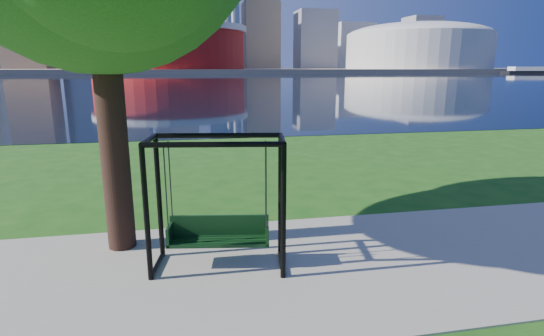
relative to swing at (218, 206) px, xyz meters
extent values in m
plane|color=#1E5114|center=(0.60, 0.26, -1.00)|extent=(900.00, 900.00, 0.00)
cube|color=#9E937F|center=(0.60, -0.24, -0.99)|extent=(120.00, 4.00, 0.03)
cube|color=black|center=(0.60, 102.26, -0.99)|extent=(900.00, 180.00, 0.02)
cube|color=#937F60|center=(0.60, 306.26, 0.00)|extent=(900.00, 228.00, 2.00)
cylinder|color=maroon|center=(-9.40, 235.26, 12.00)|extent=(80.00, 80.00, 22.00)
cylinder|color=silver|center=(-9.40, 235.26, 21.50)|extent=(83.00, 83.00, 3.00)
cylinder|color=silver|center=(23.51, 254.26, 17.00)|extent=(2.00, 2.00, 32.00)
cylinder|color=silver|center=(-42.31, 254.26, 17.00)|extent=(2.00, 2.00, 32.00)
cylinder|color=silver|center=(-42.31, 216.26, 17.00)|extent=(2.00, 2.00, 32.00)
cylinder|color=silver|center=(23.51, 216.26, 17.00)|extent=(2.00, 2.00, 32.00)
cylinder|color=beige|center=(135.60, 235.26, 11.00)|extent=(84.00, 84.00, 20.00)
ellipsoid|color=beige|center=(135.60, 235.26, 20.00)|extent=(84.00, 84.00, 15.12)
cube|color=gray|center=(-39.40, 305.26, 37.00)|extent=(24.00, 24.00, 72.00)
cube|color=silver|center=(-9.40, 335.26, 41.00)|extent=(32.00, 28.00, 80.00)
cube|color=slate|center=(25.60, 310.26, 30.00)|extent=(22.00, 22.00, 58.00)
cube|color=#998466|center=(55.60, 325.26, 25.00)|extent=(26.00, 26.00, 48.00)
cube|color=gray|center=(95.60, 315.26, 22.00)|extent=(28.00, 24.00, 42.00)
cube|color=silver|center=(135.60, 340.26, 19.00)|extent=(30.00, 26.00, 36.00)
cube|color=gray|center=(185.60, 320.26, 21.00)|extent=(24.00, 24.00, 40.00)
cube|color=#998466|center=(225.60, 335.26, 17.00)|extent=(26.00, 26.00, 32.00)
cylinder|color=black|center=(-1.03, -0.26, 0.01)|extent=(0.09, 0.09, 2.03)
cylinder|color=black|center=(0.89, -0.57, 0.01)|extent=(0.09, 0.09, 2.03)
cylinder|color=black|center=(-0.90, 0.52, 0.01)|extent=(0.09, 0.09, 2.03)
cylinder|color=black|center=(1.02, 0.21, 0.01)|extent=(0.09, 0.09, 2.03)
cylinder|color=black|center=(-0.07, -0.42, 1.03)|extent=(1.93, 0.39, 0.08)
cylinder|color=black|center=(0.06, 0.37, 1.03)|extent=(1.93, 0.39, 0.08)
cylinder|color=black|center=(-0.96, 0.13, 1.03)|extent=(0.21, 0.80, 0.08)
cylinder|color=black|center=(-0.96, 0.13, -0.93)|extent=(0.19, 0.79, 0.06)
cylinder|color=black|center=(0.95, -0.18, 1.03)|extent=(0.21, 0.80, 0.08)
cylinder|color=black|center=(0.95, -0.18, -0.93)|extent=(0.19, 0.79, 0.06)
cube|color=black|center=(0.00, -0.02, -0.56)|extent=(1.59, 0.64, 0.05)
cube|color=black|center=(0.02, 0.15, -0.37)|extent=(1.53, 0.29, 0.34)
cube|color=black|center=(-0.74, 0.09, -0.44)|extent=(0.11, 0.40, 0.30)
cube|color=black|center=(0.73, -0.14, -0.44)|extent=(0.11, 0.40, 0.30)
cylinder|color=#2E2E32|center=(-0.75, -0.07, 0.35)|extent=(0.02, 0.02, 1.28)
cylinder|color=#2E2E32|center=(0.69, -0.30, 0.35)|extent=(0.02, 0.02, 1.28)
cylinder|color=#2E2E32|center=(-0.70, 0.25, 0.35)|extent=(0.02, 0.02, 1.28)
cylinder|color=#2E2E32|center=(0.74, 0.02, 0.35)|extent=(0.02, 0.02, 1.28)
cylinder|color=black|center=(-1.60, 1.06, 1.30)|extent=(0.46, 0.46, 4.60)
cube|color=black|center=(169.77, 180.02, -0.33)|extent=(33.24, 13.53, 1.29)
cube|color=white|center=(169.77, 180.02, 1.28)|extent=(26.61, 10.93, 1.94)
camera|label=1|loc=(-0.37, -6.17, 2.06)|focal=28.00mm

